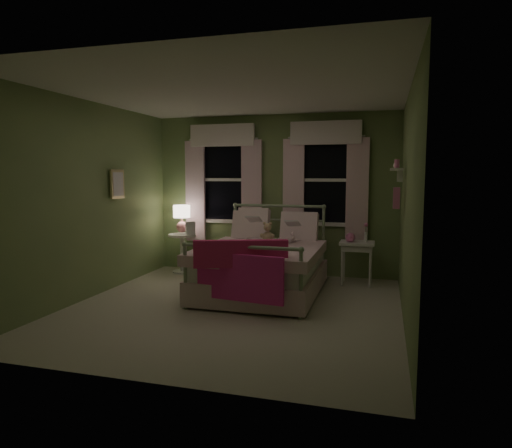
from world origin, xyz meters
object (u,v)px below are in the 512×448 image
(child_right, at_px, (289,226))
(table_lamp, at_px, (182,216))
(teddy_bear, at_px, (268,234))
(nightstand_right, at_px, (357,248))
(bed, at_px, (262,266))
(child_left, at_px, (252,224))
(nightstand_left, at_px, (182,248))

(child_right, xyz_separation_m, table_lamp, (-1.92, 0.49, 0.06))
(teddy_bear, height_order, nightstand_right, teddy_bear)
(bed, distance_m, teddy_bear, 0.50)
(bed, distance_m, child_right, 0.73)
(child_left, relative_size, nightstand_left, 1.04)
(bed, xyz_separation_m, nightstand_right, (1.23, 0.83, 0.17))
(nightstand_left, distance_m, nightstand_right, 2.87)
(bed, bearing_deg, child_right, 56.58)
(nightstand_right, bearing_deg, table_lamp, 178.15)
(teddy_bear, relative_size, nightstand_right, 0.46)
(child_right, height_order, table_lamp, child_right)
(child_right, height_order, teddy_bear, child_right)
(child_left, bearing_deg, bed, 129.97)
(table_lamp, xyz_separation_m, nightstand_right, (2.86, -0.09, -0.40))
(nightstand_left, bearing_deg, table_lamp, -135.00)
(child_left, relative_size, child_right, 1.05)
(teddy_bear, bearing_deg, nightstand_right, 24.38)
(child_left, bearing_deg, nightstand_left, -12.29)
(child_left, height_order, teddy_bear, child_left)
(table_lamp, bearing_deg, child_left, -19.87)
(child_left, height_order, nightstand_right, child_left)
(bed, height_order, table_lamp, bed)
(child_right, height_order, nightstand_left, child_right)
(child_left, bearing_deg, table_lamp, -12.29)
(child_left, relative_size, nightstand_right, 1.06)
(child_right, xyz_separation_m, teddy_bear, (-0.28, -0.16, -0.10))
(nightstand_left, xyz_separation_m, table_lamp, (-0.00, -0.00, 0.54))
(child_left, height_order, table_lamp, child_left)
(nightstand_right, bearing_deg, child_right, -157.22)
(bed, distance_m, child_left, 0.74)
(teddy_bear, xyz_separation_m, table_lamp, (-1.64, 0.65, 0.16))
(nightstand_left, bearing_deg, teddy_bear, -21.62)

